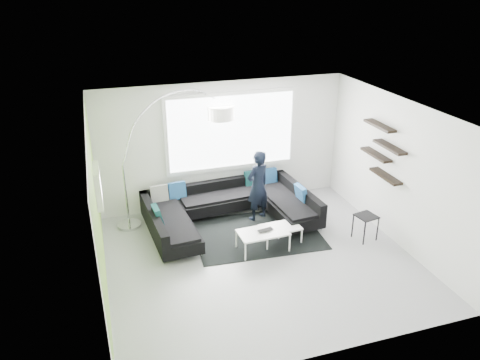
# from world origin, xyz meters

# --- Properties ---
(ground) EXTENTS (5.50, 5.50, 0.00)m
(ground) POSITION_xyz_m (0.00, 0.00, 0.00)
(ground) COLOR gray
(ground) RESTS_ON ground
(room_shell) EXTENTS (5.54, 5.04, 2.82)m
(room_shell) POSITION_xyz_m (0.04, 0.21, 1.81)
(room_shell) COLOR silver
(room_shell) RESTS_ON ground
(sectional_sofa) EXTENTS (3.52, 2.33, 0.73)m
(sectional_sofa) POSITION_xyz_m (-0.15, 1.42, 0.32)
(sectional_sofa) COLOR black
(sectional_sofa) RESTS_ON ground
(rug) EXTENTS (2.62, 1.99, 0.01)m
(rug) POSITION_xyz_m (0.25, 0.88, 0.01)
(rug) COLOR black
(rug) RESTS_ON ground
(coffee_table) EXTENTS (1.24, 0.76, 0.40)m
(coffee_table) POSITION_xyz_m (0.37, 0.38, 0.20)
(coffee_table) COLOR white
(coffee_table) RESTS_ON ground
(arc_lamp) EXTENTS (2.68, 1.40, 2.72)m
(arc_lamp) POSITION_xyz_m (-2.19, 2.00, 1.36)
(arc_lamp) COLOR silver
(arc_lamp) RESTS_ON ground
(side_table) EXTENTS (0.44, 0.44, 0.52)m
(side_table) POSITION_xyz_m (2.23, 0.06, 0.26)
(side_table) COLOR black
(side_table) RESTS_ON ground
(person) EXTENTS (0.83, 0.78, 1.55)m
(person) POSITION_xyz_m (0.48, 1.50, 0.77)
(person) COLOR black
(person) RESTS_ON ground
(laptop) EXTENTS (0.37, 0.30, 0.02)m
(laptop) POSITION_xyz_m (0.22, 0.26, 0.41)
(laptop) COLOR black
(laptop) RESTS_ON coffee_table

